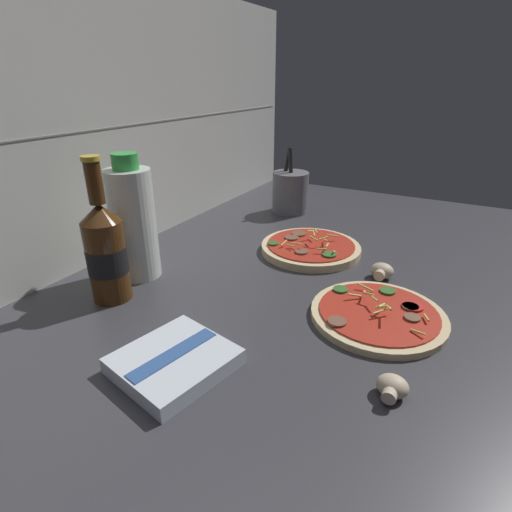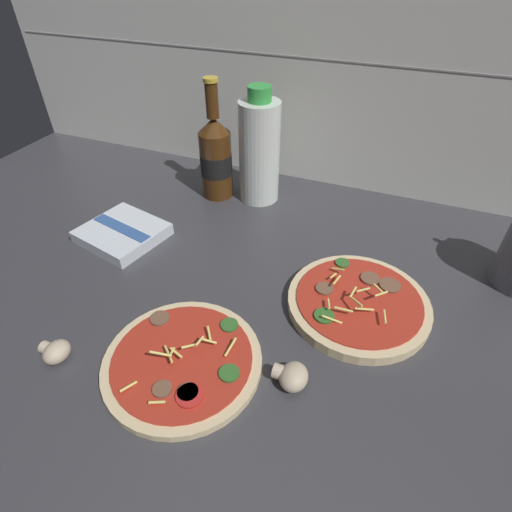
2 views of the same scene
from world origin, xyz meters
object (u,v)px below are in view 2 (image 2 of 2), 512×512
(pizza_far, at_px, (358,303))
(beer_bottle, at_px, (216,157))
(pizza_near, at_px, (183,361))
(mushroom_left, at_px, (56,351))
(oil_bottle, at_px, (259,151))
(mushroom_right, at_px, (292,376))
(dish_towel, at_px, (123,233))

(pizza_far, relative_size, beer_bottle, 0.88)
(pizza_near, relative_size, mushroom_left, 5.23)
(beer_bottle, height_order, oil_bottle, beer_bottle)
(pizza_far, xyz_separation_m, oil_bottle, (-0.28, 0.27, 0.10))
(mushroom_right, distance_m, dish_towel, 0.46)
(pizza_near, xyz_separation_m, mushroom_right, (0.15, 0.03, 0.01))
(beer_bottle, distance_m, mushroom_left, 0.51)
(pizza_near, distance_m, mushroom_left, 0.18)
(pizza_near, xyz_separation_m, mushroom_left, (-0.17, -0.06, 0.01))
(oil_bottle, xyz_separation_m, dish_towel, (-0.19, -0.25, -0.10))
(pizza_near, height_order, dish_towel, pizza_near)
(oil_bottle, distance_m, mushroom_left, 0.55)
(pizza_far, xyz_separation_m, beer_bottle, (-0.37, 0.24, 0.08))
(beer_bottle, distance_m, oil_bottle, 0.10)
(oil_bottle, height_order, mushroom_left, oil_bottle)
(pizza_far, height_order, mushroom_left, pizza_far)
(pizza_near, relative_size, mushroom_right, 4.66)
(oil_bottle, bearing_deg, mushroom_right, -63.45)
(mushroom_left, distance_m, mushroom_right, 0.34)
(pizza_near, height_order, mushroom_left, pizza_near)
(oil_bottle, bearing_deg, pizza_near, -81.62)
(pizza_near, height_order, oil_bottle, oil_bottle)
(pizza_near, bearing_deg, beer_bottle, 110.04)
(pizza_far, relative_size, mushroom_right, 4.75)
(oil_bottle, bearing_deg, mushroom_left, -101.23)
(pizza_far, relative_size, oil_bottle, 0.92)
(pizza_near, relative_size, dish_towel, 1.30)
(pizza_far, bearing_deg, dish_towel, 177.90)
(mushroom_left, bearing_deg, dish_towel, 107.98)
(pizza_far, height_order, dish_towel, pizza_far)
(pizza_near, bearing_deg, mushroom_right, 10.61)
(mushroom_left, xyz_separation_m, dish_towel, (-0.09, 0.28, -0.00))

